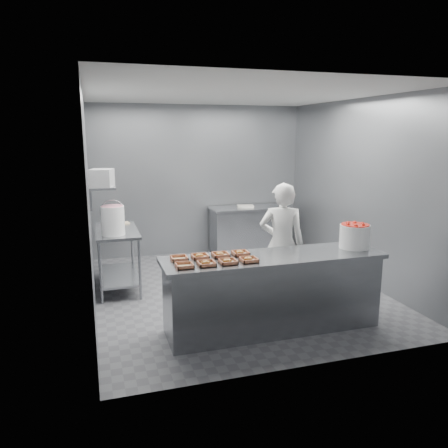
% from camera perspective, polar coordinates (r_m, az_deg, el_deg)
% --- Properties ---
extents(floor, '(4.50, 4.50, 0.00)m').
position_cam_1_polar(floor, '(6.54, 1.58, -8.62)').
color(floor, '#4C4C51').
rests_on(floor, ground).
extents(ceiling, '(4.50, 4.50, 0.00)m').
position_cam_1_polar(ceiling, '(6.16, 1.73, 16.62)').
color(ceiling, white).
rests_on(ceiling, wall_back).
extents(wall_back, '(4.00, 0.04, 2.80)m').
position_cam_1_polar(wall_back, '(8.34, -3.31, 5.70)').
color(wall_back, slate).
rests_on(wall_back, ground).
extents(wall_left, '(0.04, 4.50, 2.80)m').
position_cam_1_polar(wall_left, '(5.88, -17.18, 2.64)').
color(wall_left, slate).
rests_on(wall_left, ground).
extents(wall_right, '(0.04, 4.50, 2.80)m').
position_cam_1_polar(wall_right, '(7.09, 17.20, 4.12)').
color(wall_right, slate).
rests_on(wall_right, ground).
extents(service_counter, '(2.60, 0.70, 0.90)m').
position_cam_1_polar(service_counter, '(5.20, 6.39, -8.85)').
color(service_counter, slate).
rests_on(service_counter, ground).
extents(prep_table, '(0.60, 1.20, 0.90)m').
position_cam_1_polar(prep_table, '(6.64, -13.75, -3.30)').
color(prep_table, slate).
rests_on(prep_table, ground).
extents(back_counter, '(1.50, 0.60, 0.90)m').
position_cam_1_polar(back_counter, '(8.43, 3.29, -0.77)').
color(back_counter, slate).
rests_on(back_counter, ground).
extents(wall_shelf, '(0.35, 0.90, 0.03)m').
position_cam_1_polar(wall_shelf, '(6.45, -15.68, 4.85)').
color(wall_shelf, slate).
rests_on(wall_shelf, wall_left).
extents(tray_0, '(0.19, 0.18, 0.04)m').
position_cam_1_polar(tray_0, '(4.62, -5.18, -5.41)').
color(tray_0, tan).
rests_on(tray_0, service_counter).
extents(tray_1, '(0.19, 0.18, 0.06)m').
position_cam_1_polar(tray_1, '(4.67, -2.33, -5.14)').
color(tray_1, tan).
rests_on(tray_1, service_counter).
extents(tray_2, '(0.19, 0.18, 0.06)m').
position_cam_1_polar(tray_2, '(4.73, 0.50, -4.90)').
color(tray_2, tan).
rests_on(tray_2, service_counter).
extents(tray_3, '(0.19, 0.18, 0.06)m').
position_cam_1_polar(tray_3, '(4.80, 3.24, -4.65)').
color(tray_3, tan).
rests_on(tray_3, service_counter).
extents(tray_4, '(0.19, 0.18, 0.04)m').
position_cam_1_polar(tray_4, '(4.88, -5.87, -4.47)').
color(tray_4, tan).
rests_on(tray_4, service_counter).
extents(tray_5, '(0.19, 0.18, 0.06)m').
position_cam_1_polar(tray_5, '(4.93, -3.16, -4.22)').
color(tray_5, tan).
rests_on(tray_5, service_counter).
extents(tray_6, '(0.19, 0.18, 0.06)m').
position_cam_1_polar(tray_6, '(4.99, -0.48, -4.01)').
color(tray_6, tan).
rests_on(tray_6, service_counter).
extents(tray_7, '(0.19, 0.18, 0.06)m').
position_cam_1_polar(tray_7, '(5.06, 2.14, -3.79)').
color(tray_7, tan).
rests_on(tray_7, service_counter).
extents(worker, '(0.70, 0.59, 1.65)m').
position_cam_1_polar(worker, '(5.93, 7.54, -2.56)').
color(worker, white).
rests_on(worker, ground).
extents(strawberry_tub, '(0.36, 0.36, 0.30)m').
position_cam_1_polar(strawberry_tub, '(5.56, 16.69, -1.42)').
color(strawberry_tub, white).
rests_on(strawberry_tub, service_counter).
extents(glaze_bucket, '(0.34, 0.32, 0.49)m').
position_cam_1_polar(glaze_bucket, '(6.19, -14.32, 0.54)').
color(glaze_bucket, white).
rests_on(glaze_bucket, prep_table).
extents(bucket_lid, '(0.33, 0.33, 0.02)m').
position_cam_1_polar(bucket_lid, '(6.59, -14.37, -0.57)').
color(bucket_lid, white).
rests_on(bucket_lid, prep_table).
extents(rag, '(0.17, 0.16, 0.02)m').
position_cam_1_polar(rag, '(6.96, -12.93, 0.13)').
color(rag, '#CCB28C').
rests_on(rag, prep_table).
extents(appliance, '(0.35, 0.38, 0.24)m').
position_cam_1_polar(appliance, '(6.17, -15.68, 5.81)').
color(appliance, gray).
rests_on(appliance, wall_shelf).
extents(paper_stack, '(0.35, 0.29, 0.04)m').
position_cam_1_polar(paper_stack, '(8.31, 2.83, 2.33)').
color(paper_stack, silver).
rests_on(paper_stack, back_counter).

